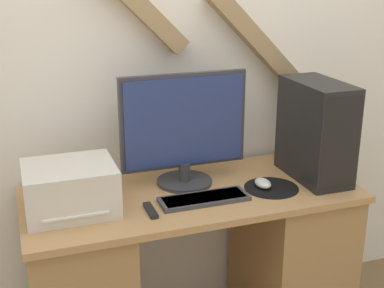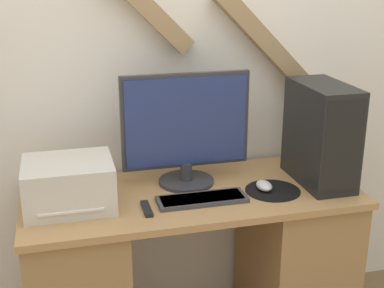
% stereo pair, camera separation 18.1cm
% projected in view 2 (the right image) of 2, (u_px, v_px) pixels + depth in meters
% --- Properties ---
extents(wall_back, '(6.40, 0.13, 2.70)m').
position_uv_depth(wall_back, '(171.00, 49.00, 2.47)').
color(wall_back, white).
rests_on(wall_back, ground_plane).
extents(desk, '(1.44, 0.62, 0.80)m').
position_uv_depth(desk, '(192.00, 269.00, 2.44)').
color(desk, tan).
rests_on(desk, ground_plane).
extents(monitor, '(0.57, 0.25, 0.50)m').
position_uv_depth(monitor, '(186.00, 128.00, 2.33)').
color(monitor, '#333338').
rests_on(monitor, desk).
extents(keyboard, '(0.38, 0.13, 0.02)m').
position_uv_depth(keyboard, '(202.00, 199.00, 2.22)').
color(keyboard, '#3D3D42').
rests_on(keyboard, desk).
extents(mousepad, '(0.24, 0.24, 0.00)m').
position_uv_depth(mousepad, '(273.00, 191.00, 2.32)').
color(mousepad, black).
rests_on(mousepad, desk).
extents(mouse, '(0.06, 0.10, 0.04)m').
position_uv_depth(mouse, '(264.00, 186.00, 2.32)').
color(mouse, silver).
rests_on(mouse, mousepad).
extents(computer_tower, '(0.19, 0.39, 0.45)m').
position_uv_depth(computer_tower, '(321.00, 134.00, 2.35)').
color(computer_tower, black).
rests_on(computer_tower, desk).
extents(printer, '(0.36, 0.31, 0.19)m').
position_uv_depth(printer, '(69.00, 184.00, 2.15)').
color(printer, beige).
rests_on(printer, desk).
extents(remote_control, '(0.03, 0.13, 0.02)m').
position_uv_depth(remote_control, '(147.00, 209.00, 2.14)').
color(remote_control, black).
rests_on(remote_control, desk).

